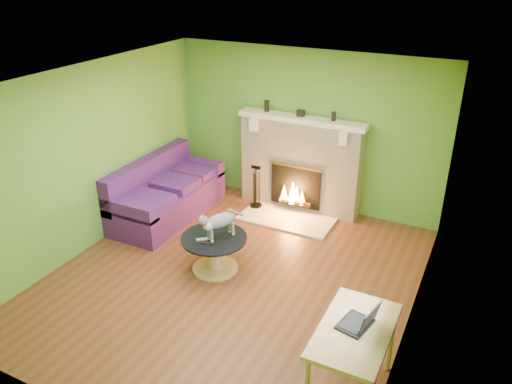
# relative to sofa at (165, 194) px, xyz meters

# --- Properties ---
(floor) EXTENTS (5.00, 5.00, 0.00)m
(floor) POSITION_rel_sofa_xyz_m (1.86, -1.09, -0.36)
(floor) COLOR #5E2E1A
(floor) RESTS_ON ground
(ceiling) EXTENTS (5.00, 5.00, 0.00)m
(ceiling) POSITION_rel_sofa_xyz_m (1.86, -1.09, 2.24)
(ceiling) COLOR white
(ceiling) RESTS_ON wall_back
(wall_back) EXTENTS (5.00, 0.00, 5.00)m
(wall_back) POSITION_rel_sofa_xyz_m (1.86, 1.41, 0.94)
(wall_back) COLOR #589330
(wall_back) RESTS_ON floor
(wall_front) EXTENTS (5.00, 0.00, 5.00)m
(wall_front) POSITION_rel_sofa_xyz_m (1.86, -3.59, 0.94)
(wall_front) COLOR #589330
(wall_front) RESTS_ON floor
(wall_left) EXTENTS (0.00, 5.00, 5.00)m
(wall_left) POSITION_rel_sofa_xyz_m (-0.39, -1.09, 0.94)
(wall_left) COLOR #589330
(wall_left) RESTS_ON floor
(wall_right) EXTENTS (0.00, 5.00, 5.00)m
(wall_right) POSITION_rel_sofa_xyz_m (4.11, -1.09, 0.94)
(wall_right) COLOR #589330
(wall_right) RESTS_ON floor
(window_frame) EXTENTS (0.00, 1.20, 1.20)m
(window_frame) POSITION_rel_sofa_xyz_m (4.10, -1.99, 1.19)
(window_frame) COLOR silver
(window_frame) RESTS_ON wall_right
(window_pane) EXTENTS (0.00, 1.06, 1.06)m
(window_pane) POSITION_rel_sofa_xyz_m (4.09, -1.99, 1.19)
(window_pane) COLOR white
(window_pane) RESTS_ON wall_right
(fireplace) EXTENTS (2.10, 0.46, 1.58)m
(fireplace) POSITION_rel_sofa_xyz_m (1.86, 1.22, 0.41)
(fireplace) COLOR beige
(fireplace) RESTS_ON floor
(hearth) EXTENTS (1.50, 0.75, 0.03)m
(hearth) POSITION_rel_sofa_xyz_m (1.86, 0.71, -0.35)
(hearth) COLOR beige
(hearth) RESTS_ON floor
(mantel) EXTENTS (2.10, 0.28, 0.08)m
(mantel) POSITION_rel_sofa_xyz_m (1.86, 1.20, 1.18)
(mantel) COLOR silver
(mantel) RESTS_ON fireplace
(sofa) EXTENTS (0.94, 2.09, 0.94)m
(sofa) POSITION_rel_sofa_xyz_m (0.00, 0.00, 0.00)
(sofa) COLOR #461961
(sofa) RESTS_ON floor
(coffee_table) EXTENTS (0.88, 0.88, 0.50)m
(coffee_table) POSITION_rel_sofa_xyz_m (1.55, -1.02, -0.08)
(coffee_table) COLOR tan
(coffee_table) RESTS_ON floor
(desk) EXTENTS (0.63, 1.09, 0.81)m
(desk) POSITION_rel_sofa_xyz_m (3.81, -2.28, 0.35)
(desk) COLOR tan
(desk) RESTS_ON floor
(cat) EXTENTS (0.52, 0.69, 0.41)m
(cat) POSITION_rel_sofa_xyz_m (1.63, -0.97, 0.34)
(cat) COLOR slate
(cat) RESTS_ON coffee_table
(remote_silver) EXTENTS (0.16, 0.15, 0.02)m
(remote_silver) POSITION_rel_sofa_xyz_m (1.45, -1.14, 0.15)
(remote_silver) COLOR gray
(remote_silver) RESTS_ON coffee_table
(remote_black) EXTENTS (0.16, 0.07, 0.02)m
(remote_black) POSITION_rel_sofa_xyz_m (1.57, -1.20, 0.14)
(remote_black) COLOR black
(remote_black) RESTS_ON coffee_table
(laptop) EXTENTS (0.36, 0.39, 0.25)m
(laptop) POSITION_rel_sofa_xyz_m (3.79, -2.23, 0.57)
(laptop) COLOR black
(laptop) RESTS_ON desk
(fire_tools) EXTENTS (0.20, 0.20, 0.74)m
(fire_tools) POSITION_rel_sofa_xyz_m (1.23, 0.86, 0.04)
(fire_tools) COLOR black
(fire_tools) RESTS_ON hearth
(mantel_vase_left) EXTENTS (0.08, 0.08, 0.18)m
(mantel_vase_left) POSITION_rel_sofa_xyz_m (1.23, 1.23, 1.31)
(mantel_vase_left) COLOR black
(mantel_vase_left) RESTS_ON mantel
(mantel_vase_right) EXTENTS (0.07, 0.07, 0.14)m
(mantel_vase_right) POSITION_rel_sofa_xyz_m (2.36, 1.23, 1.29)
(mantel_vase_right) COLOR black
(mantel_vase_right) RESTS_ON mantel
(mantel_box) EXTENTS (0.12, 0.08, 0.10)m
(mantel_box) POSITION_rel_sofa_xyz_m (1.82, 1.23, 1.27)
(mantel_box) COLOR black
(mantel_box) RESTS_ON mantel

